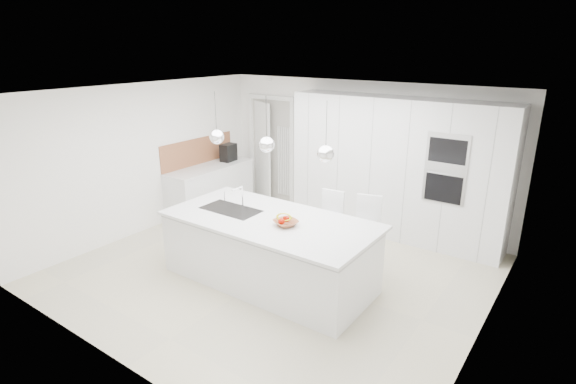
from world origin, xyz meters
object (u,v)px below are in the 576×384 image
Objects in this scene: fruit_bowl at (286,223)px; bar_stool_left at (327,229)px; bar_stool_right at (363,236)px; island_base at (268,252)px; espresso_machine at (228,153)px.

fruit_bowl is 1.04m from bar_stool_left.
island_base is at bearing -150.40° from bar_stool_right.
espresso_machine is at bearing 141.51° from island_base.
island_base is at bearing -117.35° from bar_stool_left.
bar_stool_right is (0.55, 0.05, 0.01)m from bar_stool_left.
bar_stool_right is (0.92, 0.97, 0.12)m from island_base.
fruit_bowl is at bearing -99.06° from bar_stool_left.
island_base is 8.29× the size of espresso_machine.
island_base is at bearing 174.43° from fruit_bowl.
fruit_bowl reaches higher than island_base.
bar_stool_right is at bearing 46.64° from island_base.
fruit_bowl is at bearing -5.57° from island_base.
bar_stool_left is 0.98× the size of bar_stool_right.
bar_stool_right is at bearing 58.84° from fruit_bowl.
fruit_bowl is 0.27× the size of bar_stool_left.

